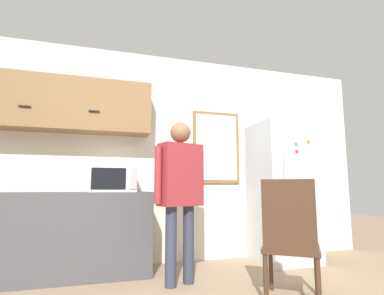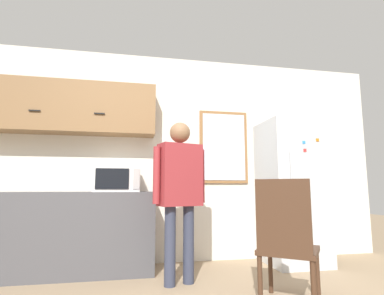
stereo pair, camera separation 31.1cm
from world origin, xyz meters
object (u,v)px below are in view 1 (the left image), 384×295
(microwave, at_px, (112,179))
(person, at_px, (180,184))
(chair, at_px, (290,236))
(refrigerator, at_px, (282,191))

(microwave, distance_m, person, 0.86)
(microwave, relative_size, chair, 0.51)
(microwave, xyz_separation_m, chair, (1.40, -1.30, -0.50))
(refrigerator, distance_m, chair, 1.51)
(person, distance_m, chair, 1.14)
(person, distance_m, refrigerator, 1.61)
(person, xyz_separation_m, chair, (0.76, -0.73, -0.44))
(chair, bearing_deg, refrigerator, -84.05)
(microwave, height_order, refrigerator, refrigerator)
(refrigerator, bearing_deg, microwave, 178.72)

